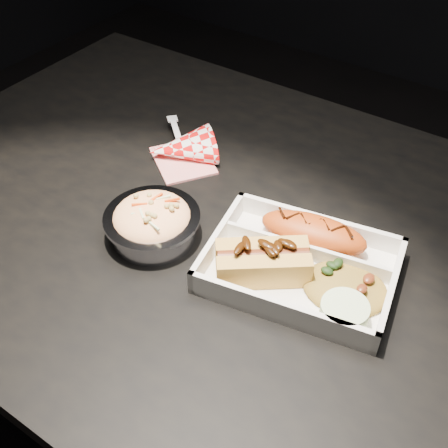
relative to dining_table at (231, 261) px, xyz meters
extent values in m
cube|color=black|center=(0.00, 0.00, 0.08)|extent=(1.20, 0.80, 0.03)
cylinder|color=black|center=(-0.55, 0.35, -0.30)|extent=(0.05, 0.05, 0.72)
cube|color=silver|center=(0.14, -0.04, 0.09)|extent=(0.28, 0.22, 0.01)
cube|color=silver|center=(0.12, 0.05, 0.11)|extent=(0.25, 0.05, 0.04)
cube|color=silver|center=(0.15, -0.12, 0.11)|extent=(0.25, 0.05, 0.04)
cube|color=silver|center=(0.02, -0.06, 0.11)|extent=(0.04, 0.18, 0.04)
cube|color=silver|center=(0.26, -0.02, 0.11)|extent=(0.04, 0.18, 0.04)
cube|color=silver|center=(0.13, -0.01, 0.11)|extent=(0.23, 0.05, 0.03)
ellipsoid|color=#B84512|center=(0.13, 0.02, 0.12)|extent=(0.16, 0.09, 0.04)
cube|color=gold|center=(0.11, -0.09, 0.12)|extent=(0.11, 0.09, 0.04)
cube|color=gold|center=(0.09, -0.06, 0.12)|extent=(0.11, 0.09, 0.04)
cylinder|color=maroon|center=(0.10, -0.07, 0.13)|extent=(0.11, 0.09, 0.03)
ellipsoid|color=olive|center=(0.20, -0.04, 0.11)|extent=(0.13, 0.11, 0.03)
cylinder|color=beige|center=(0.22, -0.08, 0.11)|extent=(0.06, 0.06, 0.03)
cylinder|color=silver|center=(-0.07, -0.09, 0.11)|extent=(0.12, 0.12, 0.04)
cylinder|color=silver|center=(-0.07, -0.09, 0.13)|extent=(0.14, 0.14, 0.01)
ellipsoid|color=#F6E7AD|center=(-0.07, -0.09, 0.13)|extent=(0.11, 0.11, 0.04)
cube|color=red|center=(-0.15, 0.08, 0.09)|extent=(0.14, 0.14, 0.00)
cone|color=red|center=(-0.16, 0.09, 0.11)|extent=(0.15, 0.15, 0.10)
cube|color=white|center=(-0.20, 0.13, 0.11)|extent=(0.05, 0.05, 0.00)
cube|color=white|center=(-0.23, 0.15, 0.11)|extent=(0.03, 0.03, 0.00)
camera|label=1|loc=(0.34, -0.52, 0.66)|focal=45.00mm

